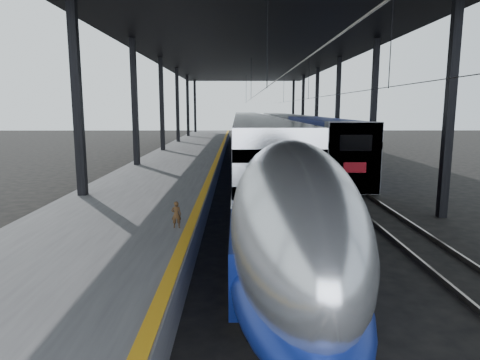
{
  "coord_description": "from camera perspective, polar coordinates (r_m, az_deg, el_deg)",
  "views": [
    {
      "loc": [
        0.76,
        -12.9,
        4.62
      ],
      "look_at": [
        0.88,
        2.79,
        2.0
      ],
      "focal_mm": 32.0,
      "sensor_mm": 36.0,
      "label": 1
    }
  ],
  "objects": [
    {
      "name": "second_train",
      "position": [
        50.12,
        6.78,
        6.41
      ],
      "size": [
        2.86,
        56.05,
        3.93
      ],
      "color": "navy",
      "rests_on": "ground"
    },
    {
      "name": "tgv_train",
      "position": [
        36.81,
        1.52,
        5.25
      ],
      "size": [
        2.85,
        65.2,
        4.08
      ],
      "color": "silver",
      "rests_on": "ground"
    },
    {
      "name": "ground",
      "position": [
        13.72,
        -3.64,
        -10.22
      ],
      "size": [
        160.0,
        160.0,
        0.0
      ],
      "primitive_type": "plane",
      "color": "black",
      "rests_on": "ground"
    },
    {
      "name": "yellow_strip",
      "position": [
        33.13,
        -2.95,
        3.2
      ],
      "size": [
        0.3,
        80.0,
        0.01
      ],
      "primitive_type": "cube",
      "color": "orange",
      "rests_on": "platform"
    },
    {
      "name": "rails",
      "position": [
        33.42,
        6.01,
        1.62
      ],
      "size": [
        6.52,
        80.0,
        0.16
      ],
      "color": "slate",
      "rests_on": "ground"
    },
    {
      "name": "canopy",
      "position": [
        33.22,
        1.63,
        17.25
      ],
      "size": [
        18.0,
        75.0,
        9.47
      ],
      "color": "black",
      "rests_on": "ground"
    },
    {
      "name": "child",
      "position": [
        13.29,
        -8.49,
        -4.58
      ],
      "size": [
        0.31,
        0.21,
        0.83
      ],
      "primitive_type": "imported",
      "rotation": [
        0.0,
        0.0,
        3.19
      ],
      "color": "#482F18",
      "rests_on": "platform"
    },
    {
      "name": "platform",
      "position": [
        33.43,
        -7.74,
        2.31
      ],
      "size": [
        6.0,
        80.0,
        1.0
      ],
      "primitive_type": "cube",
      "color": "#4C4C4F",
      "rests_on": "ground"
    }
  ]
}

